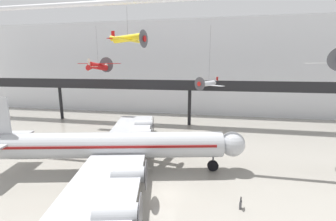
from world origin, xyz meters
TOP-DOWN VIEW (x-y plane):
  - ground_plane at (0.00, 0.00)m, footprint 260.00×260.00m
  - hangar_back_wall at (0.00, 38.28)m, footprint 140.00×3.00m
  - mezzanine_walkway at (0.00, 25.69)m, footprint 110.00×3.20m
  - airliner_silver_main at (-6.71, 3.25)m, footprint 31.04×35.75m
  - suspended_plane_red_highwing at (-17.12, 20.88)m, footprint 8.54×6.98m
  - suspended_plane_silver_racer at (3.85, 23.15)m, footprint 6.04×5.72m
  - suspended_plane_yellow_lowwing at (-6.49, 8.99)m, footprint 5.21×6.31m
  - info_sign_pedestal at (7.22, -1.12)m, footprint 0.28×0.75m

SIDE VIEW (x-z plane):
  - ground_plane at x=0.00m, z-range 0.00..0.00m
  - info_sign_pedestal at x=7.22m, z-range -0.17..1.08m
  - airliner_silver_main at x=-6.71m, z-range -1.24..7.77m
  - mezzanine_walkway at x=0.00m, z-range 3.14..12.72m
  - suspended_plane_silver_racer at x=3.85m, z-range 3.30..14.85m
  - hangar_back_wall at x=0.00m, z-range 0.00..23.47m
  - suspended_plane_red_highwing at x=-17.12m, z-range 7.97..16.56m
  - suspended_plane_yellow_lowwing at x=-6.49m, z-range 13.24..18.38m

